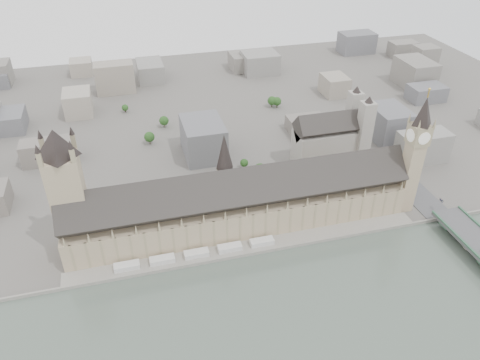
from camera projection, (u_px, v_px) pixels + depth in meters
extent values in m
plane|color=#595651|center=(247.00, 242.00, 357.40)|extent=(900.00, 900.00, 0.00)
cube|color=gray|center=(252.00, 254.00, 344.49)|extent=(600.00, 1.50, 3.00)
cube|color=gray|center=(249.00, 248.00, 350.80)|extent=(270.00, 15.00, 2.00)
cube|color=silver|center=(127.00, 266.00, 329.99)|extent=(18.00, 7.00, 4.00)
cube|color=silver|center=(162.00, 260.00, 335.42)|extent=(18.00, 7.00, 4.00)
cube|color=silver|center=(197.00, 254.00, 340.86)|extent=(18.00, 7.00, 4.00)
cube|color=silver|center=(230.00, 248.00, 346.29)|extent=(18.00, 7.00, 4.00)
cube|color=silver|center=(262.00, 242.00, 351.73)|extent=(18.00, 7.00, 4.00)
cube|color=gray|center=(240.00, 214.00, 366.61)|extent=(265.00, 40.00, 25.00)
cube|color=#282624|center=(240.00, 190.00, 354.17)|extent=(265.00, 40.73, 40.73)
cube|color=gray|center=(409.00, 177.00, 376.75)|extent=(12.00, 12.00, 62.00)
cube|color=#9D8A6C|center=(419.00, 134.00, 355.25)|extent=(14.00, 14.00, 16.00)
cylinder|color=white|center=(427.00, 133.00, 356.81)|extent=(0.60, 10.00, 10.00)
cylinder|color=white|center=(410.00, 135.00, 353.68)|extent=(0.60, 10.00, 10.00)
cylinder|color=white|center=(414.00, 130.00, 361.05)|extent=(10.00, 0.60, 10.00)
cylinder|color=white|center=(424.00, 139.00, 349.45)|extent=(10.00, 0.60, 10.00)
cone|color=black|center=(424.00, 111.00, 344.77)|extent=(17.00, 17.00, 22.00)
cylinder|color=gold|center=(429.00, 94.00, 337.05)|extent=(1.00, 1.00, 6.00)
sphere|color=gold|center=(430.00, 89.00, 335.13)|extent=(2.00, 2.00, 2.00)
cone|color=#9D8A6C|center=(425.00, 115.00, 355.28)|extent=(2.40, 2.40, 8.00)
cone|color=#9D8A6C|center=(410.00, 117.00, 352.45)|extent=(2.40, 2.40, 8.00)
cone|color=#9D8A6C|center=(435.00, 123.00, 344.81)|extent=(2.40, 2.40, 8.00)
cone|color=#9D8A6C|center=(420.00, 125.00, 341.98)|extent=(2.40, 2.40, 8.00)
cube|color=gray|center=(71.00, 205.00, 329.77)|extent=(23.00, 23.00, 80.00)
cone|color=black|center=(55.00, 143.00, 302.20)|extent=(30.00, 30.00, 20.00)
cylinder|color=#9D8A6C|center=(225.00, 179.00, 352.46)|extent=(12.00, 12.00, 20.00)
cone|color=black|center=(224.00, 152.00, 339.23)|extent=(13.00, 13.00, 28.00)
cube|color=gray|center=(325.00, 146.00, 447.37)|extent=(60.00, 28.00, 34.00)
cube|color=#282624|center=(328.00, 126.00, 435.24)|extent=(60.00, 28.28, 28.28)
cube|color=gray|center=(352.00, 123.00, 455.72)|extent=(12.00, 12.00, 64.00)
cube|color=gray|center=(364.00, 134.00, 436.39)|extent=(12.00, 12.00, 64.00)
imported|color=gray|center=(442.00, 201.00, 384.11)|extent=(2.09, 4.57, 1.30)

